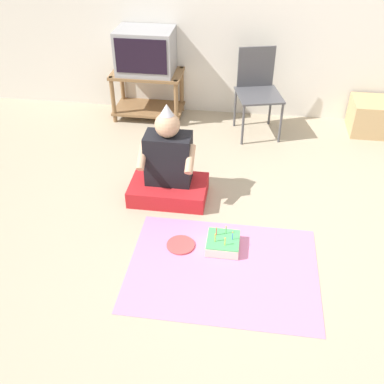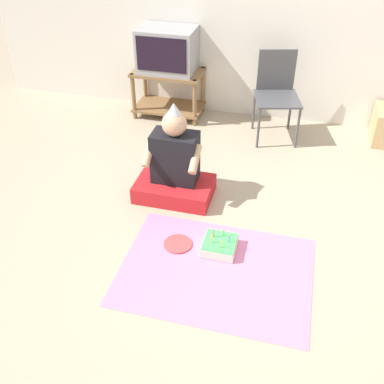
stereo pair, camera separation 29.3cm
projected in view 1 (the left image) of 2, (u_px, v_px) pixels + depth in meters
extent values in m
plane|color=tan|center=(248.00, 258.00, 3.16)|extent=(16.00, 16.00, 0.00)
cube|color=olive|center=(147.00, 74.00, 4.66)|extent=(0.73, 0.43, 0.03)
cube|color=olive|center=(149.00, 108.00, 4.90)|extent=(0.73, 0.43, 0.02)
cylinder|color=olive|center=(113.00, 100.00, 4.69)|extent=(0.04, 0.04, 0.50)
cylinder|color=olive|center=(176.00, 104.00, 4.62)|extent=(0.04, 0.04, 0.50)
cylinder|color=olive|center=(122.00, 86.00, 4.99)|extent=(0.04, 0.04, 0.50)
cylinder|color=olive|center=(182.00, 90.00, 4.91)|extent=(0.04, 0.04, 0.50)
cube|color=#99999E|center=(146.00, 51.00, 4.53)|extent=(0.57, 0.41, 0.44)
cube|color=black|center=(141.00, 57.00, 4.35)|extent=(0.51, 0.01, 0.34)
cube|color=#4C4C51|center=(259.00, 95.00, 4.38)|extent=(0.51, 0.52, 0.02)
cube|color=#4C4C51|center=(256.00, 67.00, 4.42)|extent=(0.36, 0.11, 0.41)
cylinder|color=#4C4C51|center=(243.00, 125.00, 4.33)|extent=(0.02, 0.02, 0.42)
cylinder|color=#4C4C51|center=(281.00, 123.00, 4.36)|extent=(0.02, 0.02, 0.42)
cylinder|color=#4C4C51|center=(235.00, 107.00, 4.64)|extent=(0.02, 0.02, 0.42)
cylinder|color=#4C4C51|center=(270.00, 106.00, 4.68)|extent=(0.02, 0.02, 0.42)
cube|color=tan|center=(379.00, 117.00, 4.56)|extent=(0.57, 0.41, 0.33)
cube|color=red|center=(169.00, 190.00, 3.70)|extent=(0.62, 0.41, 0.14)
cube|color=black|center=(168.00, 159.00, 3.57)|extent=(0.36, 0.22, 0.42)
sphere|color=tan|center=(167.00, 125.00, 3.39)|extent=(0.19, 0.19, 0.19)
cone|color=silver|center=(167.00, 110.00, 3.32)|extent=(0.11, 0.11, 0.09)
cylinder|color=tan|center=(142.00, 156.00, 3.47)|extent=(0.06, 0.23, 0.19)
cylinder|color=tan|center=(190.00, 159.00, 3.43)|extent=(0.06, 0.23, 0.19)
cube|color=pink|center=(223.00, 268.00, 3.07)|extent=(1.29, 0.96, 0.01)
cube|color=#F4E0C6|center=(223.00, 244.00, 3.22)|extent=(0.23, 0.23, 0.07)
cube|color=#4CB266|center=(223.00, 239.00, 3.19)|extent=(0.23, 0.23, 0.01)
cylinder|color=#4C7FE5|center=(232.00, 237.00, 3.17)|extent=(0.01, 0.01, 0.07)
sphere|color=#FFCC4C|center=(233.00, 232.00, 3.15)|extent=(0.01, 0.01, 0.01)
cylinder|color=#66C666|center=(226.00, 231.00, 3.23)|extent=(0.01, 0.01, 0.07)
sphere|color=#FFCC4C|center=(226.00, 226.00, 3.20)|extent=(0.01, 0.01, 0.01)
cylinder|color=#EA4C4C|center=(216.00, 232.00, 3.21)|extent=(0.01, 0.01, 0.07)
sphere|color=#FFCC4C|center=(217.00, 228.00, 3.19)|extent=(0.01, 0.01, 0.01)
cylinder|color=yellow|center=(215.00, 239.00, 3.16)|extent=(0.01, 0.01, 0.07)
sphere|color=#FFCC4C|center=(215.00, 234.00, 3.13)|extent=(0.01, 0.01, 0.01)
cylinder|color=yellow|center=(225.00, 242.00, 3.12)|extent=(0.01, 0.01, 0.07)
sphere|color=#FFCC4C|center=(225.00, 238.00, 3.10)|extent=(0.01, 0.01, 0.01)
cylinder|color=#D84C4C|center=(181.00, 245.00, 3.25)|extent=(0.20, 0.20, 0.01)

